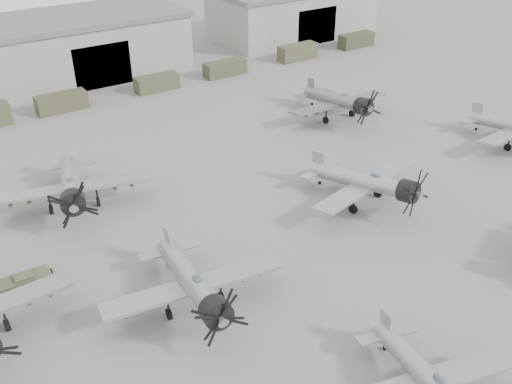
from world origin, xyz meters
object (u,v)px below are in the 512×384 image
aircraft_mid_2 (369,183)px  aircraft_far_1 (341,101)px  aircraft_near_1 (431,382)px  aircraft_far_0 (71,186)px  aircraft_mid_1 (195,285)px

aircraft_mid_2 → aircraft_far_1: bearing=44.5°
aircraft_near_1 → aircraft_far_1: bearing=69.9°
aircraft_far_0 → aircraft_near_1: bearing=-58.2°
aircraft_far_0 → aircraft_mid_1: bearing=-66.6°
aircraft_far_0 → aircraft_far_1: 33.86m
aircraft_mid_1 → aircraft_far_1: size_ratio=0.98×
aircraft_near_1 → aircraft_far_0: bearing=121.1°
aircraft_mid_1 → aircraft_mid_2: 20.39m
aircraft_near_1 → aircraft_far_0: size_ratio=0.81×
aircraft_near_1 → aircraft_far_1: size_ratio=0.83×
aircraft_mid_2 → aircraft_far_0: size_ratio=0.96×
aircraft_mid_1 → aircraft_far_0: 18.20m
aircraft_near_1 → aircraft_mid_2: 22.47m
aircraft_near_1 → aircraft_far_1: aircraft_far_1 is taller
aircraft_near_1 → aircraft_far_1: (23.89, 34.90, 0.42)m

